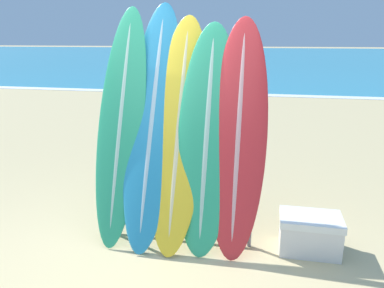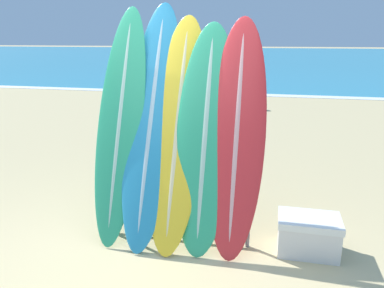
{
  "view_description": "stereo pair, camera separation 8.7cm",
  "coord_description": "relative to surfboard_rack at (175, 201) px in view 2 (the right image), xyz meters",
  "views": [
    {
      "loc": [
        1.06,
        -2.78,
        2.02
      ],
      "look_at": [
        0.21,
        1.38,
        0.8
      ],
      "focal_mm": 35.0,
      "sensor_mm": 36.0,
      "label": 1
    },
    {
      "loc": [
        1.14,
        -2.77,
        2.02
      ],
      "look_at": [
        0.21,
        1.38,
        0.8
      ],
      "focal_mm": 35.0,
      "sensor_mm": 36.0,
      "label": 2
    }
  ],
  "objects": [
    {
      "name": "ground_plane",
      "position": [
        -0.21,
        -0.58,
        -0.42
      ],
      "size": [
        160.0,
        160.0,
        0.0
      ],
      "primitive_type": "plane",
      "color": "tan"
    },
    {
      "name": "ocean_water",
      "position": [
        -0.21,
        39.51,
        -0.42
      ],
      "size": [
        120.0,
        60.0,
        0.01
      ],
      "color": "teal",
      "rests_on": "ground_plane"
    },
    {
      "name": "surfboard_rack",
      "position": [
        0.0,
        0.0,
        0.0
      ],
      "size": [
        1.53,
        0.04,
        0.78
      ],
      "color": "slate",
      "rests_on": "ground_plane"
    },
    {
      "name": "surfboard_slot_0",
      "position": [
        -0.6,
        0.14,
        0.74
      ],
      "size": [
        0.48,
        1.01,
        2.34
      ],
      "color": "#289E70",
      "rests_on": "ground_plane"
    },
    {
      "name": "surfboard_slot_1",
      "position": [
        -0.28,
        0.17,
        0.77
      ],
      "size": [
        0.55,
        1.19,
        2.38
      ],
      "color": "teal",
      "rests_on": "ground_plane"
    },
    {
      "name": "surfboard_slot_2",
      "position": [
        0.0,
        0.14,
        0.7
      ],
      "size": [
        0.55,
        1.09,
        2.25
      ],
      "color": "yellow",
      "rests_on": "ground_plane"
    },
    {
      "name": "surfboard_slot_3",
      "position": [
        0.29,
        0.09,
        0.66
      ],
      "size": [
        0.59,
        0.88,
        2.18
      ],
      "color": "#289E70",
      "rests_on": "ground_plane"
    },
    {
      "name": "surfboard_slot_4",
      "position": [
        0.6,
        0.09,
        0.69
      ],
      "size": [
        0.54,
        0.87,
        2.22
      ],
      "color": "red",
      "rests_on": "ground_plane"
    },
    {
      "name": "person_near_water",
      "position": [
        -0.7,
        7.97,
        0.47
      ],
      "size": [
        0.22,
        0.27,
        1.65
      ],
      "rotation": [
        0.0,
        0.0,
        4.44
      ],
      "color": "tan",
      "rests_on": "ground_plane"
    },
    {
      "name": "person_mid_beach",
      "position": [
        -2.08,
        4.87,
        0.41
      ],
      "size": [
        0.26,
        0.22,
        1.53
      ],
      "rotation": [
        0.0,
        0.0,
        0.43
      ],
      "color": "tan",
      "rests_on": "ground_plane"
    },
    {
      "name": "cooler_box",
      "position": [
        1.32,
        0.04,
        -0.24
      ],
      "size": [
        0.58,
        0.4,
        0.37
      ],
      "color": "silver",
      "rests_on": "ground_plane"
    }
  ]
}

